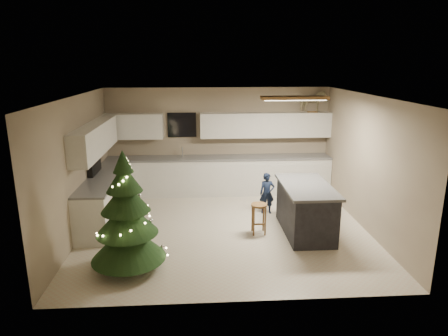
{
  "coord_description": "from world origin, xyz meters",
  "views": [
    {
      "loc": [
        -0.5,
        -7.31,
        3.2
      ],
      "look_at": [
        0.0,
        0.35,
        1.15
      ],
      "focal_mm": 32.0,
      "sensor_mm": 36.0,
      "label": 1
    }
  ],
  "objects": [
    {
      "name": "bar_stool",
      "position": [
        0.63,
        -0.25,
        0.44
      ],
      "size": [
        0.31,
        0.31,
        0.59
      ],
      "rotation": [
        0.0,
        0.0,
        -0.43
      ],
      "color": "brown",
      "rests_on": "ground_plane"
    },
    {
      "name": "cabinetry",
      "position": [
        -0.91,
        1.65,
        0.76
      ],
      "size": [
        5.5,
        3.2,
        2.0
      ],
      "color": "silver",
      "rests_on": "ground_plane"
    },
    {
      "name": "toddler",
      "position": [
        0.96,
        0.8,
        0.45
      ],
      "size": [
        0.33,
        0.22,
        0.89
      ],
      "primitive_type": "imported",
      "rotation": [
        0.0,
        0.0,
        0.01
      ],
      "color": "black",
      "rests_on": "ground_plane"
    },
    {
      "name": "room_shell",
      "position": [
        0.02,
        0.0,
        1.75
      ],
      "size": [
        5.52,
        5.02,
        2.61
      ],
      "color": "gray",
      "rests_on": "ground_plane"
    },
    {
      "name": "rocking_horse",
      "position": [
        2.3,
        2.33,
        2.27
      ],
      "size": [
        0.64,
        0.37,
        0.53
      ],
      "rotation": [
        0.0,
        0.0,
        1.74
      ],
      "color": "brown",
      "rests_on": "cabinetry"
    },
    {
      "name": "ground_plane",
      "position": [
        0.0,
        0.0,
        0.0
      ],
      "size": [
        5.5,
        5.5,
        0.0
      ],
      "primitive_type": "plane",
      "color": "beige"
    },
    {
      "name": "christmas_tree",
      "position": [
        -1.63,
        -1.46,
        0.8
      ],
      "size": [
        1.21,
        1.17,
        1.94
      ],
      "rotation": [
        0.0,
        0.0,
        -0.16
      ],
      "color": "#3F2816",
      "rests_on": "ground_plane"
    },
    {
      "name": "island",
      "position": [
        1.52,
        -0.26,
        0.48
      ],
      "size": [
        0.9,
        1.7,
        0.95
      ],
      "color": "black",
      "rests_on": "ground_plane"
    }
  ]
}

